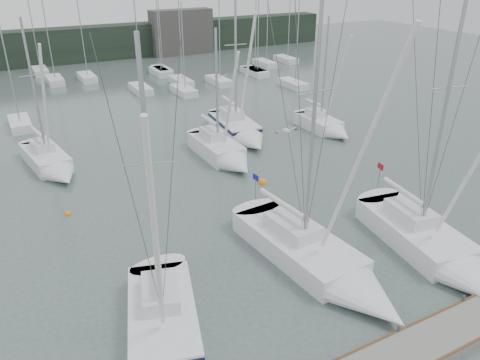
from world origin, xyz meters
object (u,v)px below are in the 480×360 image
object	(u,v)px
sailboat_mid_e	(327,127)
sailboat_near_left	(165,345)
sailboat_near_right	(441,253)
sailboat_mid_d	(241,131)
sailboat_mid_b	(52,165)
buoy_c	(68,214)
buoy_b	(263,183)
sailboat_mid_c	(224,154)
sailboat_near_center	(329,268)

from	to	relation	value
sailboat_mid_e	sailboat_near_left	bearing A→B (deg)	-140.70
sailboat_near_left	sailboat_near_right	world-z (taller)	sailboat_near_right
sailboat_mid_d	sailboat_near_left	bearing A→B (deg)	-119.44
sailboat_near_right	sailboat_mid_d	distance (m)	21.39
sailboat_mid_b	buoy_c	world-z (taller)	sailboat_mid_b
buoy_b	buoy_c	distance (m)	13.14
sailboat_near_left	sailboat_mid_b	world-z (taller)	sailboat_near_left
buoy_b	buoy_c	size ratio (longest dim) A/B	1.46
sailboat_mid_d	buoy_c	distance (m)	17.38
sailboat_mid_d	buoy_c	size ratio (longest dim) A/B	28.54
sailboat_mid_b	buoy_c	size ratio (longest dim) A/B	25.18
sailboat_mid_e	sailboat_mid_b	bearing A→B (deg)	172.90
sailboat_near_right	buoy_b	bearing A→B (deg)	113.09
sailboat_mid_c	sailboat_mid_e	world-z (taller)	sailboat_mid_e
sailboat_near_right	sailboat_mid_e	xyz separation A→B (m)	(7.23, 18.94, -0.04)
sailboat_near_left	buoy_b	bearing A→B (deg)	61.98
sailboat_mid_d	sailboat_mid_e	bearing A→B (deg)	-12.34
sailboat_near_left	buoy_c	bearing A→B (deg)	112.04
sailboat_near_left	sailboat_near_right	size ratio (longest dim) A/B	0.89
sailboat_near_center	sailboat_mid_c	distance (m)	15.86
sailboat_mid_e	sailboat_mid_c	bearing A→B (deg)	-172.61
sailboat_near_center	buoy_c	xyz separation A→B (m)	(-10.34, 12.80, -0.56)
sailboat_near_center	sailboat_mid_d	bearing A→B (deg)	69.23
sailboat_mid_e	sailboat_mid_d	bearing A→B (deg)	161.79
sailboat_near_right	sailboat_mid_c	world-z (taller)	sailboat_near_right
sailboat_mid_b	buoy_c	xyz separation A→B (m)	(-0.18, -7.24, -0.54)
sailboat_near_right	buoy_c	distance (m)	21.82
sailboat_near_center	sailboat_mid_c	bearing A→B (deg)	77.83
sailboat_mid_b	buoy_b	bearing A→B (deg)	-44.49
sailboat_near_center	sailboat_mid_e	distance (m)	21.68
sailboat_near_left	buoy_c	world-z (taller)	sailboat_near_left
sailboat_mid_e	buoy_c	world-z (taller)	sailboat_mid_e
sailboat_near_left	sailboat_near_center	distance (m)	8.98
sailboat_near_left	sailboat_mid_d	distance (m)	25.28
sailboat_mid_e	buoy_b	xyz separation A→B (m)	(-10.52, -6.32, -0.53)
sailboat_near_right	sailboat_mid_c	xyz separation A→B (m)	(-3.93, 17.44, 0.02)
sailboat_mid_c	sailboat_near_center	bearing A→B (deg)	-97.97
buoy_b	sailboat_mid_e	bearing A→B (deg)	31.01
buoy_b	buoy_c	xyz separation A→B (m)	(-13.00, 1.89, 0.00)
sailboat_near_left	sailboat_near_right	xyz separation A→B (m)	(14.87, -0.70, 0.00)
sailboat_mid_b	sailboat_mid_c	world-z (taller)	sailboat_mid_b
sailboat_mid_c	sailboat_near_right	bearing A→B (deg)	-77.98
sailboat_mid_d	sailboat_mid_e	world-z (taller)	sailboat_mid_d
sailboat_near_center	buoy_b	size ratio (longest dim) A/B	22.86
sailboat_near_right	buoy_b	size ratio (longest dim) A/B	22.39
sailboat_mid_b	sailboat_near_left	bearing A→B (deg)	-95.65
sailboat_mid_c	buoy_b	xyz separation A→B (m)	(0.64, -4.83, -0.60)
sailboat_near_center	sailboat_mid_c	xyz separation A→B (m)	(2.02, 15.73, 0.04)
sailboat_mid_d	sailboat_mid_e	xyz separation A→B (m)	(7.57, -2.46, -0.11)
sailboat_mid_d	sailboat_mid_e	size ratio (longest dim) A/B	1.22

